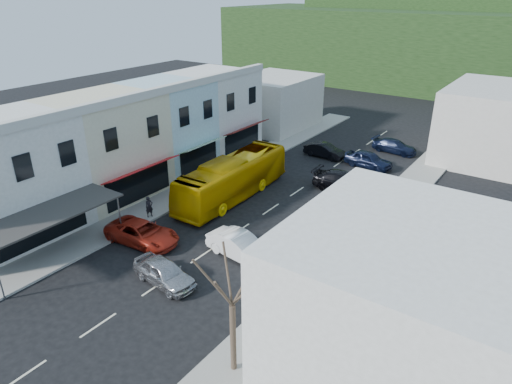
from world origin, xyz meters
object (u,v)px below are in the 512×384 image
(car_silver, at_px, (164,273))
(car_white, at_px, (240,247))
(bus, at_px, (233,179))
(street_tree, at_px, (232,305))
(pedestrian_left, at_px, (149,206))
(car_red, at_px, (142,233))
(traffic_signal, at_px, (437,130))
(direction_sign, at_px, (263,283))

(car_silver, distance_m, car_white, 5.11)
(bus, distance_m, street_tree, 18.47)
(car_white, height_order, street_tree, street_tree)
(car_white, bearing_deg, pedestrian_left, 93.46)
(car_red, relative_size, pedestrian_left, 2.71)
(car_silver, xyz_separation_m, traffic_signal, (6.42, 32.07, 1.65))
(car_white, xyz_separation_m, street_tree, (5.34, -7.69, 2.90))
(car_silver, relative_size, car_white, 1.00)
(direction_sign, bearing_deg, bus, 120.71)
(car_white, distance_m, car_red, 6.82)
(direction_sign, distance_m, traffic_signal, 31.19)
(direction_sign, bearing_deg, street_tree, -87.51)
(bus, bearing_deg, traffic_signal, 61.58)
(car_red, relative_size, street_tree, 0.64)
(car_white, bearing_deg, traffic_signal, -3.28)
(car_white, bearing_deg, street_tree, -139.15)
(bus, height_order, pedestrian_left, bus)
(bus, xyz_separation_m, traffic_signal, (10.35, 20.47, 0.80))
(car_silver, xyz_separation_m, pedestrian_left, (-6.68, 5.13, 0.30))
(car_silver, distance_m, pedestrian_left, 8.42)
(street_tree, bearing_deg, car_silver, 157.91)
(street_tree, relative_size, traffic_signal, 1.53)
(pedestrian_left, relative_size, traffic_signal, 0.36)
(street_tree, bearing_deg, car_white, 124.79)
(car_white, distance_m, traffic_signal, 27.75)
(direction_sign, distance_m, street_tree, 4.27)
(pedestrian_left, relative_size, street_tree, 0.24)
(direction_sign, height_order, traffic_signal, traffic_signal)
(car_silver, distance_m, car_red, 5.11)
(traffic_signal, bearing_deg, direction_sign, 96.80)
(street_tree, xyz_separation_m, traffic_signal, (-0.85, 35.02, -1.25))
(bus, xyz_separation_m, car_silver, (3.92, -11.60, -0.85))
(car_white, bearing_deg, car_silver, 163.92)
(car_silver, xyz_separation_m, direction_sign, (6.22, 0.89, 1.34))
(car_red, distance_m, direction_sign, 10.91)
(car_white, bearing_deg, direction_sign, -125.81)
(direction_sign, bearing_deg, car_silver, 175.37)
(car_silver, relative_size, traffic_signal, 0.94)
(car_red, bearing_deg, car_white, -74.81)
(direction_sign, bearing_deg, car_white, 125.39)
(bus, bearing_deg, car_white, -51.15)
(bus, distance_m, car_red, 9.22)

